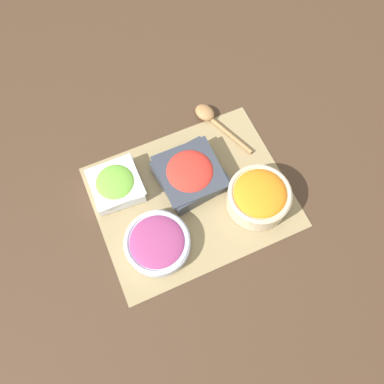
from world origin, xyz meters
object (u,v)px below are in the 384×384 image
object	(u,v)px
onion_bowl	(157,243)
wooden_spoon	(211,118)
carrot_bowl	(259,196)
tomato_bowl	(190,174)
lettuce_bowl	(116,184)

from	to	relation	value
onion_bowl	wooden_spoon	world-z (taller)	onion_bowl
onion_bowl	wooden_spoon	xyz separation A→B (m)	(-0.28, -0.29, -0.01)
carrot_bowl	tomato_bowl	bearing A→B (deg)	-44.64
lettuce_bowl	wooden_spoon	xyz separation A→B (m)	(-0.32, -0.10, -0.02)
wooden_spoon	lettuce_bowl	bearing A→B (deg)	16.72
tomato_bowl	carrot_bowl	distance (m)	0.19
lettuce_bowl	wooden_spoon	distance (m)	0.34
carrot_bowl	wooden_spoon	size ratio (longest dim) A/B	0.78
tomato_bowl	lettuce_bowl	size ratio (longest dim) A/B	1.31
tomato_bowl	lettuce_bowl	xyz separation A→B (m)	(0.19, -0.05, -0.01)
wooden_spoon	carrot_bowl	bearing A→B (deg)	90.64
onion_bowl	carrot_bowl	world-z (taller)	carrot_bowl
tomato_bowl	onion_bowl	distance (m)	0.20
tomato_bowl	wooden_spoon	bearing A→B (deg)	-131.13
tomato_bowl	onion_bowl	size ratio (longest dim) A/B	1.06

